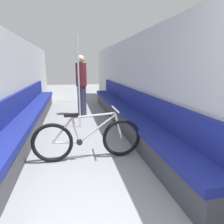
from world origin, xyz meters
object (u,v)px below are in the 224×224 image
bench_seat_row_right (125,113)px  passenger_standing (81,85)px  grab_pole_near (79,77)px  bicycle (88,139)px  grab_pole_far (79,84)px  bench_seat_row_left (29,118)px

bench_seat_row_right → passenger_standing: size_ratio=3.87×
bench_seat_row_right → grab_pole_near: bearing=105.3°
bench_seat_row_right → bicycle: (-1.03, -1.62, 0.03)m
passenger_standing → grab_pole_near: bearing=77.3°
grab_pole_far → passenger_standing: (0.12, 1.17, -0.13)m
bench_seat_row_left → grab_pole_far: size_ratio=3.18×
bicycle → grab_pole_near: grab_pole_near is taller
bicycle → grab_pole_far: 1.83m
grab_pole_near → passenger_standing: bearing=-90.6°
bicycle → grab_pole_near: (0.11, 4.97, 0.67)m
bench_seat_row_left → grab_pole_far: grab_pole_far is taller
bicycle → grab_pole_near: size_ratio=0.80×
grab_pole_near → grab_pole_far: same height
bench_seat_row_right → bicycle: bench_seat_row_right is taller
passenger_standing → grab_pole_far: bearing=-108.0°
bench_seat_row_left → bench_seat_row_right: bearing=0.0°
bench_seat_row_right → grab_pole_near: 3.54m
bicycle → passenger_standing: bearing=96.4°
bicycle → grab_pole_near: bearing=96.8°
bicycle → grab_pole_far: size_ratio=0.80×
bench_seat_row_left → passenger_standing: size_ratio=3.87×
bicycle → bench_seat_row_right: bearing=65.7°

